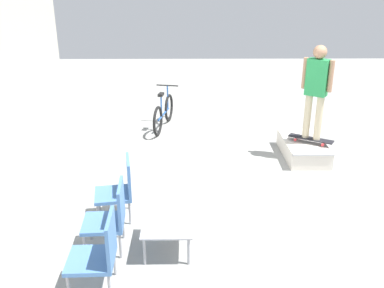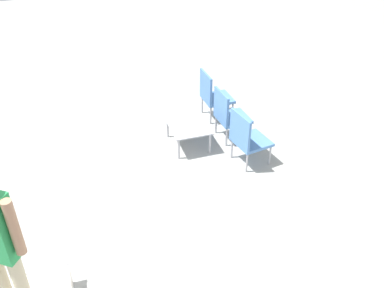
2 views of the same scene
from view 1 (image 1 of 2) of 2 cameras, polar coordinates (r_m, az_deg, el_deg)
The scene contains 9 objects.
ground_plane at distance 7.20m, azimuth 8.86°, elevation -6.22°, with size 24.00×24.00×0.00m, color gray.
skate_ramp_box at distance 8.67m, azimuth 14.58°, elevation -0.56°, with size 1.42×0.76×0.35m.
skateboard_on_ramp at distance 8.50m, azimuth 15.54°, elevation 0.68°, with size 0.61×0.83×0.07m.
person_skater at distance 8.20m, azimuth 16.27°, elevation 7.58°, with size 0.38×0.48×1.76m.
coffee_table at distance 5.58m, azimuth -3.28°, elevation -10.66°, with size 0.79×0.64×0.40m.
patio_chair_left at distance 4.97m, azimuth -12.26°, elevation -13.86°, with size 0.54×0.54×0.92m.
patio_chair_center at distance 5.60m, azimuth -10.78°, elevation -9.34°, with size 0.55×0.55×0.92m.
patio_chair_right at distance 6.26m, azimuth -9.63°, elevation -5.71°, with size 0.60×0.60×0.92m.
bicycle at distance 9.92m, azimuth -3.81°, elevation 4.13°, with size 1.68×0.54×0.93m.
Camera 1 is at (-6.27, 1.17, 3.33)m, focal length 40.00 mm.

